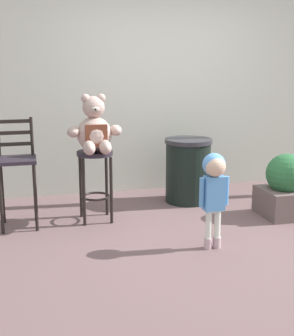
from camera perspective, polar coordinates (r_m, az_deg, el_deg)
The scene contains 8 objects.
ground_plane at distance 4.47m, azimuth 8.95°, elevation -8.57°, with size 24.00×24.00×0.00m, color #695051.
building_wall at distance 6.07m, azimuth 1.72°, elevation 14.88°, with size 7.31×0.30×3.67m, color beige.
bar_stool_with_teddy at distance 4.80m, azimuth -6.40°, elevation -0.46°, with size 0.37×0.37×0.74m.
teddy_bear at distance 4.70m, azimuth -6.48°, elevation 4.57°, with size 0.55×0.50×0.58m.
child_walking at distance 4.06m, azimuth 8.27°, elevation -1.49°, with size 0.27×0.22×0.86m.
trash_bin at distance 5.49m, azimuth 5.06°, elevation -0.26°, with size 0.56×0.56×0.76m.
bar_chair_empty at distance 4.75m, azimuth -15.76°, elevation 0.26°, with size 0.38×0.38×1.09m.
planter_with_shrub at distance 5.19m, azimuth 16.70°, elevation -2.34°, with size 0.51×0.51×0.68m.
Camera 1 is at (-1.71, -3.80, 1.62)m, focal length 49.46 mm.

